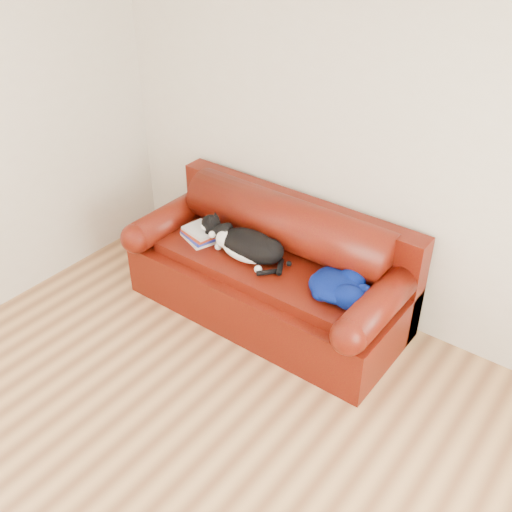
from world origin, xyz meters
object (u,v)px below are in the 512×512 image
at_px(book_stack, 200,234).
at_px(blanket, 339,286).
at_px(cat, 249,246).
at_px(sofa_base, 267,287).

bearing_deg(book_stack, blanket, 2.06).
xyz_separation_m(cat, blanket, (0.75, 0.03, -0.04)).
distance_m(book_stack, blanket, 1.21).
bearing_deg(cat, blanket, -2.50).
relative_size(sofa_base, blanket, 4.34).
height_order(sofa_base, cat, cat).
bearing_deg(book_stack, cat, 2.21).
relative_size(book_stack, cat, 0.44).
height_order(sofa_base, book_stack, book_stack).
xyz_separation_m(sofa_base, blanket, (0.64, -0.06, 0.33)).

